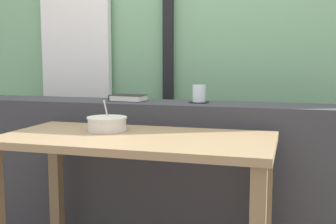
{
  "coord_description": "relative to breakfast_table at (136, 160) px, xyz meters",
  "views": [
    {
      "loc": [
        0.75,
        -1.87,
        1.08
      ],
      "look_at": [
        0.11,
        0.35,
        0.8
      ],
      "focal_mm": 46.08,
      "sensor_mm": 36.0,
      "label": 1
    }
  ],
  "objects": [
    {
      "name": "closed_book",
      "position": [
        -0.26,
        0.56,
        0.24
      ],
      "size": [
        0.22,
        0.15,
        0.04
      ],
      "color": "black",
      "rests_on": "dark_console_ledge"
    },
    {
      "name": "outdoor_backdrop",
      "position": [
        -0.05,
        1.24,
        0.79
      ],
      "size": [
        4.8,
        0.08,
        2.8
      ],
      "primitive_type": "cube",
      "color": "#7AAD7F",
      "rests_on": "ground"
    },
    {
      "name": "curtain_left_panel",
      "position": [
        -0.91,
        1.14,
        0.64
      ],
      "size": [
        0.56,
        0.06,
        2.5
      ],
      "primitive_type": "cube",
      "color": "white",
      "rests_on": "ground"
    },
    {
      "name": "breakfast_table",
      "position": [
        0.0,
        0.0,
        0.0
      ],
      "size": [
        1.27,
        0.63,
        0.73
      ],
      "color": "#826849",
      "rests_on": "ground"
    },
    {
      "name": "soup_bowl",
      "position": [
        -0.19,
        0.1,
        0.15
      ],
      "size": [
        0.2,
        0.2,
        0.16
      ],
      "color": "silver",
      "rests_on": "breakfast_table"
    },
    {
      "name": "dark_console_ledge",
      "position": [
        -0.05,
        0.55,
        -0.2
      ],
      "size": [
        2.8,
        0.34,
        0.83
      ],
      "primitive_type": "cube",
      "color": "#38383D",
      "rests_on": "ground"
    },
    {
      "name": "window_divider_post",
      "position": [
        -0.18,
        1.17,
        0.69
      ],
      "size": [
        0.07,
        0.05,
        2.6
      ],
      "primitive_type": "cube",
      "color": "black",
      "rests_on": "ground"
    },
    {
      "name": "juice_glass",
      "position": [
        0.18,
        0.57,
        0.27
      ],
      "size": [
        0.08,
        0.08,
        0.1
      ],
      "color": "white",
      "rests_on": "coaster_square"
    },
    {
      "name": "coaster_square",
      "position": [
        0.18,
        0.57,
        0.22
      ],
      "size": [
        0.1,
        0.1,
        0.0
      ],
      "primitive_type": "cube",
      "color": "black",
      "rests_on": "dark_console_ledge"
    }
  ]
}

